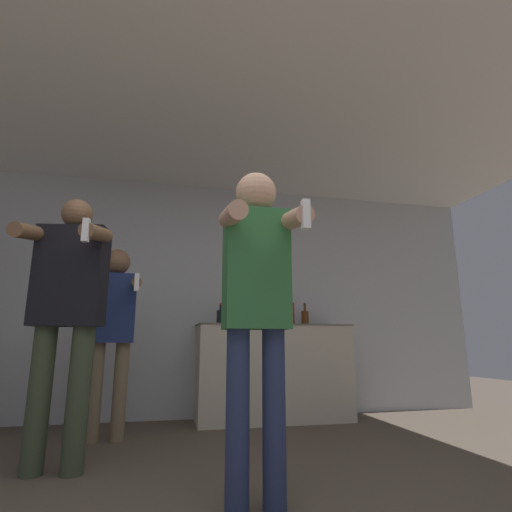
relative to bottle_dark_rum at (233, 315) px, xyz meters
name	(u,v)px	position (x,y,z in m)	size (l,w,h in m)	color
wall_back	(184,296)	(-0.50, 0.31, 0.22)	(7.00, 0.06, 2.55)	#B2B7BC
ceiling_slab	(198,115)	(-0.50, -1.18, 1.52)	(7.00, 3.45, 0.05)	silver
counter	(273,372)	(0.43, 0.00, -0.57)	(1.59, 0.59, 0.96)	#BCB29E
bottle_dark_rum	(233,315)	(0.00, 0.00, 0.00)	(0.08, 0.08, 0.26)	black
bottle_green_wine	(305,317)	(0.79, 0.00, -0.01)	(0.08, 0.08, 0.24)	#563314
bottle_clear_vodka	(221,316)	(-0.12, 0.00, -0.01)	(0.09, 0.09, 0.22)	black
bottle_red_label	(290,313)	(0.63, 0.00, 0.03)	(0.09, 0.09, 0.31)	maroon
bottle_tall_gin	(281,313)	(0.52, 0.00, 0.03)	(0.09, 0.09, 0.31)	maroon
person_woman_foreground	(257,292)	(-0.23, -2.13, -0.03)	(0.41, 0.48, 1.68)	navy
person_man_side	(67,305)	(-1.30, -1.36, -0.05)	(0.56, 0.54, 1.72)	#38422D
person_spectator_back	(113,321)	(-1.11, -0.56, -0.10)	(0.45, 0.47, 1.57)	#75664C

